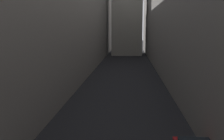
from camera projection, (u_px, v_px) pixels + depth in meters
The scene contains 3 objects.
ground_plane at pixel (124, 78), 40.84m from camera, with size 264.00×264.00×0.00m, color black.
building_block_left at pixel (51, 16), 42.15m from camera, with size 11.73×108.00×18.49m, color slate.
building_block_right at pixel (213, 7), 40.37m from camera, with size 15.23×108.00×21.01m, color slate.
Camera 1 is at (0.86, 7.78, 7.39)m, focal length 43.64 mm.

